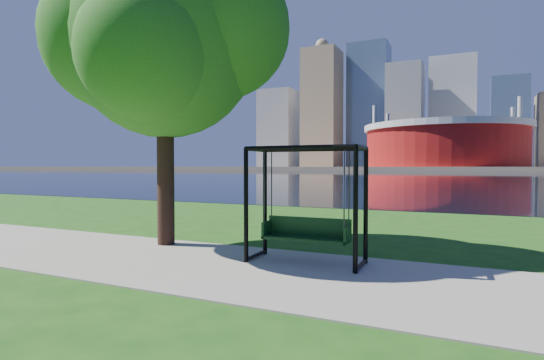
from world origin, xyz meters
The scene contains 8 objects.
ground centered at (0.00, 0.00, 0.00)m, with size 900.00×900.00×0.00m, color #1E5114.
path centered at (0.00, -0.50, 0.01)m, with size 120.00×4.00×0.03m, color #9E937F.
river centered at (0.00, 102.00, 0.01)m, with size 900.00×180.00×0.02m, color black.
far_bank centered at (0.00, 306.00, 1.00)m, with size 900.00×228.00×2.00m, color #937F60.
stadium centered at (-10.00, 235.00, 14.23)m, with size 83.00×83.00×32.00m.
skyline centered at (-4.27, 319.39, 35.89)m, with size 392.00×66.00×96.50m.
swing centered at (0.32, 0.49, 1.18)m, with size 2.41×1.09×2.45m.
park_tree centered at (-3.72, 0.95, 5.27)m, with size 6.11×5.52×7.59m.
Camera 1 is at (3.43, -7.77, 2.03)m, focal length 28.00 mm.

